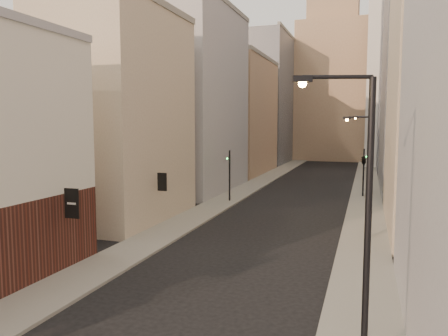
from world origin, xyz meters
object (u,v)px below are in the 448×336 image
streetlamp_near (360,209)px  streetlamp_far (369,149)px  clock_tower (332,75)px  traffic_light_left (230,165)px  streetlamp_mid (368,170)px  traffic_light_right (364,159)px  white_tower (392,59)px

streetlamp_near → streetlamp_far: streetlamp_near is taller
clock_tower → streetlamp_near: size_ratio=5.05×
streetlamp_near → traffic_light_left: size_ratio=1.78×
streetlamp_mid → traffic_light_right: size_ratio=1.60×
clock_tower → white_tower: (11.00, -14.00, 0.97)m
white_tower → streetlamp_near: bearing=-93.0°
clock_tower → white_tower: 17.83m
streetlamp_near → streetlamp_mid: 16.45m
white_tower → traffic_light_right: bearing=-96.1°
clock_tower → streetlamp_near: (7.37, -82.81, -12.55)m
streetlamp_mid → traffic_light_right: 16.80m
white_tower → streetlamp_mid: (-3.40, -52.37, -14.03)m
white_tower → traffic_light_right: white_tower is taller
clock_tower → streetlamp_near: bearing=-84.9°
streetlamp_far → streetlamp_mid: bearing=-74.6°
white_tower → streetlamp_mid: white_tower is taller
traffic_light_right → streetlamp_near: bearing=105.4°
traffic_light_left → traffic_light_right: same height
white_tower → streetlamp_far: size_ratio=4.97×
white_tower → traffic_light_left: bearing=-110.7°
clock_tower → traffic_light_left: bearing=-95.0°
streetlamp_near → streetlamp_far: bearing=73.6°
clock_tower → streetlamp_far: 48.60m
traffic_light_left → traffic_light_right: (12.18, 6.67, 0.41)m
streetlamp_near → traffic_light_left: 29.31m
traffic_light_left → traffic_light_right: bearing=-169.7°
streetlamp_near → white_tower: bearing=71.2°
white_tower → traffic_light_left: (-15.96, -42.26, -15.06)m
clock_tower → traffic_light_left: clock_tower is taller
white_tower → traffic_light_left: 47.62m
streetlamp_near → streetlamp_mid: size_ratio=1.11×
streetlamp_mid → traffic_light_left: 16.16m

